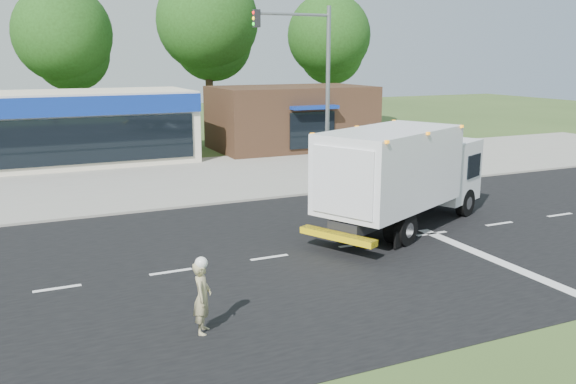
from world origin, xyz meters
The scene contains 11 objects.
ground centered at (0.00, 0.00, 0.00)m, with size 120.00×120.00×0.00m, color #385123.
road_asphalt centered at (0.00, 0.00, 0.00)m, with size 60.00×14.00×0.02m, color black.
sidewalk centered at (0.00, 8.20, 0.06)m, with size 60.00×2.40×0.12m, color gray.
parking_apron centered at (0.00, 14.00, 0.01)m, with size 60.00×9.00×0.02m, color gray.
lane_markings centered at (1.35, -1.35, 0.02)m, with size 55.20×7.00×0.01m.
ems_box_truck centered at (2.44, 1.05, 2.07)m, with size 8.38×5.76×3.59m.
emergency_worker centered at (-6.28, -4.04, 0.86)m, with size 0.61×0.71×1.74m.
retail_strip_mall centered at (-9.00, 19.93, 2.01)m, with size 18.00×6.20×4.00m.
brown_storefront centered at (7.00, 19.98, 2.00)m, with size 10.00×6.70×4.00m.
traffic_signal_pole centered at (2.35, 7.60, 4.92)m, with size 3.51×0.25×8.00m.
background_trees centered at (-0.85, 28.16, 7.38)m, with size 36.77×7.39×12.10m.
Camera 1 is at (-9.73, -16.07, 5.94)m, focal length 38.00 mm.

